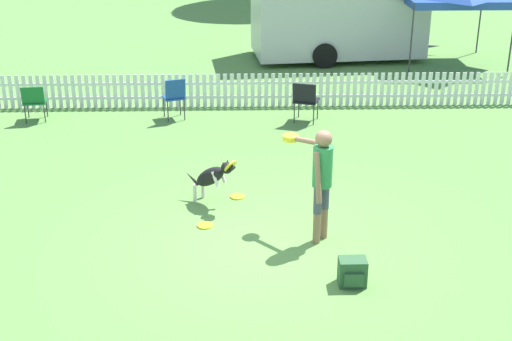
# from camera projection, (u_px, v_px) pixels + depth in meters

# --- Properties ---
(ground_plane) EXTENTS (240.00, 240.00, 0.00)m
(ground_plane) POSITION_uv_depth(u_px,v_px,m) (268.00, 246.00, 10.22)
(ground_plane) COLOR #5B8C42
(handler_person) EXTENTS (0.72, 1.06, 1.69)m
(handler_person) POSITION_uv_depth(u_px,v_px,m) (320.00, 172.00, 10.01)
(handler_person) COLOR #8C664C
(handler_person) RESTS_ON ground_plane
(leaping_dog) EXTENTS (0.91, 0.76, 0.87)m
(leaping_dog) POSITION_uv_depth(u_px,v_px,m) (212.00, 176.00, 11.32)
(leaping_dog) COLOR black
(leaping_dog) RESTS_ON ground_plane
(frisbee_near_handler) EXTENTS (0.24, 0.24, 0.02)m
(frisbee_near_handler) POSITION_uv_depth(u_px,v_px,m) (238.00, 197.00, 11.76)
(frisbee_near_handler) COLOR yellow
(frisbee_near_handler) RESTS_ON ground_plane
(frisbee_near_dog) EXTENTS (0.24, 0.24, 0.02)m
(frisbee_near_dog) POSITION_uv_depth(u_px,v_px,m) (205.00, 225.00, 10.79)
(frisbee_near_dog) COLOR yellow
(frisbee_near_dog) RESTS_ON ground_plane
(backpack_on_grass) EXTENTS (0.36, 0.29, 0.37)m
(backpack_on_grass) POSITION_uv_depth(u_px,v_px,m) (352.00, 272.00, 9.20)
(backpack_on_grass) COLOR #2D5633
(backpack_on_grass) RESTS_ON ground_plane
(picket_fence) EXTENTS (16.52, 0.04, 0.77)m
(picket_fence) POSITION_uv_depth(u_px,v_px,m) (256.00, 90.00, 16.20)
(picket_fence) COLOR white
(picket_fence) RESTS_ON ground_plane
(folding_chair_blue_left) EXTENTS (0.55, 0.57, 0.93)m
(folding_chair_blue_left) POSITION_uv_depth(u_px,v_px,m) (174.00, 95.00, 15.25)
(folding_chair_blue_left) COLOR #333338
(folding_chair_blue_left) RESTS_ON ground_plane
(folding_chair_center) EXTENTS (0.63, 0.64, 0.89)m
(folding_chair_center) POSITION_uv_depth(u_px,v_px,m) (305.00, 98.00, 15.09)
(folding_chair_center) COLOR #333338
(folding_chair_center) RESTS_ON ground_plane
(folding_chair_green_right) EXTENTS (0.53, 0.54, 0.80)m
(folding_chair_green_right) POSITION_uv_depth(u_px,v_px,m) (34.00, 100.00, 15.18)
(folding_chair_green_right) COLOR #333338
(folding_chair_green_right) RESTS_ON ground_plane
(equipment_trailer) EXTENTS (5.59, 2.70, 2.61)m
(equipment_trailer) POSITION_uv_depth(u_px,v_px,m) (338.00, 10.00, 20.14)
(equipment_trailer) COLOR #B7B7B7
(equipment_trailer) RESTS_ON ground_plane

